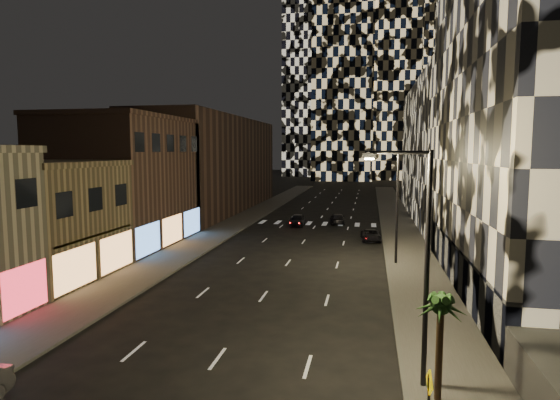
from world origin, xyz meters
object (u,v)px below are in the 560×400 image
at_px(streetlight_near, 421,252).
at_px(car_dark_rightlane, 371,235).
at_px(car_dark_midlane, 297,220).
at_px(ped_sign, 429,396).
at_px(streetlight_far, 394,198).
at_px(car_dark_oncoming, 338,219).
at_px(palm_tree, 441,313).

bearing_deg(streetlight_near, car_dark_rightlane, 93.29).
bearing_deg(car_dark_midlane, ped_sign, -77.76).
xyz_separation_m(streetlight_near, streetlight_far, (0.00, 20.00, 0.00)).
bearing_deg(car_dark_rightlane, streetlight_near, -91.60).
bearing_deg(car_dark_oncoming, streetlight_far, 100.11).
bearing_deg(streetlight_far, palm_tree, -88.24).
height_order(streetlight_near, palm_tree, streetlight_near).
height_order(streetlight_near, car_dark_rightlane, streetlight_near).
relative_size(car_dark_midlane, ped_sign, 1.67).
xyz_separation_m(streetlight_near, car_dark_rightlane, (-1.71, 29.74, -4.79)).
distance_m(streetlight_far, car_dark_oncoming, 21.58).
xyz_separation_m(ped_sign, palm_tree, (0.70, 3.01, 1.56)).
distance_m(streetlight_near, car_dark_midlane, 39.53).
height_order(streetlight_far, ped_sign, streetlight_far).
bearing_deg(streetlight_near, palm_tree, -56.52).
xyz_separation_m(streetlight_near, palm_tree, (0.65, -0.98, -1.96)).
bearing_deg(car_dark_oncoming, streetlight_near, 92.34).
distance_m(ped_sign, palm_tree, 3.46).
bearing_deg(streetlight_far, car_dark_oncoming, 105.95).
relative_size(car_dark_oncoming, car_dark_rightlane, 1.08).
bearing_deg(palm_tree, car_dark_rightlane, 94.38).
height_order(ped_sign, palm_tree, palm_tree).
bearing_deg(car_dark_rightlane, streetlight_far, -84.95).
distance_m(car_dark_rightlane, ped_sign, 33.79).
distance_m(streetlight_near, ped_sign, 5.31).
bearing_deg(car_dark_rightlane, car_dark_oncoming, 106.34).
bearing_deg(streetlight_far, ped_sign, -90.13).
distance_m(car_dark_rightlane, palm_tree, 30.94).
bearing_deg(car_dark_rightlane, car_dark_midlane, 132.54).
distance_m(streetlight_far, ped_sign, 24.24).
relative_size(car_dark_rightlane, ped_sign, 1.60).
bearing_deg(car_dark_midlane, streetlight_near, -76.27).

